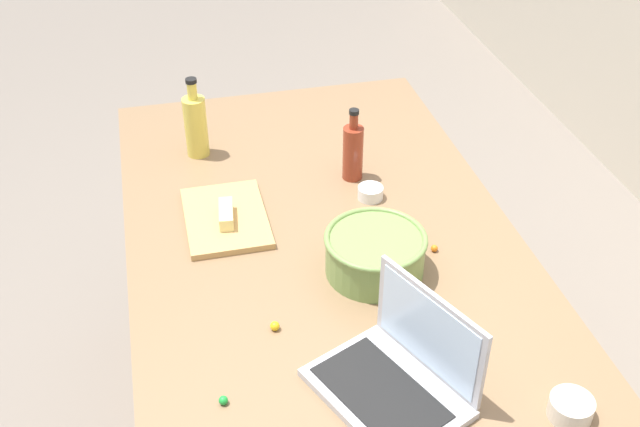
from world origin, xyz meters
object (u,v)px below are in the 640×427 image
Objects in this scene: laptop at (399,372)px; ramekin_medium at (571,408)px; cutting_board at (226,218)px; butter_stick_left at (226,214)px; bottle_oil at (196,125)px; ramekin_small at (370,193)px; mixing_bowl_large at (375,253)px; bottle_soy at (353,151)px.

laptop is 4.20× the size of ramekin_medium.
butter_stick_left is (0.02, -0.00, 0.03)m from cutting_board.
ramekin_small is (0.35, 0.44, -0.08)m from bottle_oil.
bottle_oil is 3.53× the size of ramekin_small.
ramekin_small is (-0.30, 0.08, -0.04)m from mixing_bowl_large.
cutting_board is (-0.66, -0.27, -0.04)m from laptop.
laptop is 0.71m from cutting_board.
cutting_board is 0.03m from butter_stick_left.
butter_stick_left is 0.97m from ramekin_medium.
bottle_soy is 2.00× the size of butter_stick_left.
ramekin_medium is (0.15, 0.31, -0.02)m from laptop.
butter_stick_left is at bearing -157.31° from laptop.
mixing_bowl_large reaches higher than ramekin_small.
butter_stick_left is at bearing 5.16° from bottle_oil.
bottle_soy reaches higher than cutting_board.
ramekin_small is (-0.67, 0.14, -0.03)m from laptop.
laptop is at bearing -11.59° from ramekin_small.
bottle_soy is 0.41m from butter_stick_left.
bottle_soy is at bearing 171.54° from laptop.
bottle_soy is at bearing 110.94° from butter_stick_left.
laptop reaches higher than ramekin_small.
mixing_bowl_large reaches higher than cutting_board.
mixing_bowl_large is 0.42m from bottle_soy.
cutting_board is 2.76× the size of butter_stick_left.
bottle_oil is 0.57m from ramekin_small.
laptop is 0.69m from ramekin_small.
ramekin_medium is at bearing 27.67° from bottle_oil.
cutting_board is at bearing -144.42° from ramekin_medium.
mixing_bowl_large reaches higher than ramekin_medium.
ramekin_medium is at bearing 35.58° from cutting_board.
ramekin_small is at bearing 168.41° from laptop.
cutting_board is at bearing -88.09° from ramekin_small.
bottle_soy is 0.72× the size of cutting_board.
ramekin_small is at bearing 51.84° from bottle_oil.
bottle_oil is 0.48m from bottle_soy.
laptop is 0.69m from butter_stick_left.
bottle_soy is at bearing 172.09° from mixing_bowl_large.
laptop is 1.50× the size of bottle_oil.
mixing_bowl_large is 0.44m from cutting_board.
cutting_board is at bearing -157.96° from laptop.
laptop is 3.39× the size of butter_stick_left.
laptop is at bearing -8.46° from bottle_soy.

